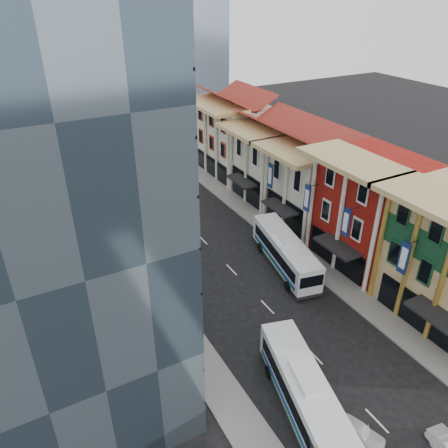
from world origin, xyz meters
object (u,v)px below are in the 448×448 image
office_tower (42,182)px  bus_left_near (304,393)px  sedan_left (357,431)px  bus_left_far (155,233)px  bus_right (285,252)px

office_tower → bus_left_near: office_tower is taller
bus_left_near → sedan_left: bus_left_near is taller
bus_left_near → sedan_left: (1.96, -3.40, -1.23)m
bus_left_near → bus_left_far: size_ratio=1.04×
office_tower → bus_left_far: 20.88m
bus_left_far → sedan_left: (3.22, -29.55, -1.15)m
bus_left_far → bus_right: bearing=-25.7°
office_tower → bus_right: bearing=2.0°
bus_left_near → sedan_left: size_ratio=3.03×
office_tower → bus_right: 25.85m
bus_left_near → bus_right: bearing=73.3°
bus_left_far → sedan_left: size_ratio=2.91×
bus_right → sedan_left: (-7.52, -18.97, -1.28)m
sedan_left → bus_right: bearing=46.6°
bus_left_near → bus_left_far: (-1.26, 26.16, -0.08)m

